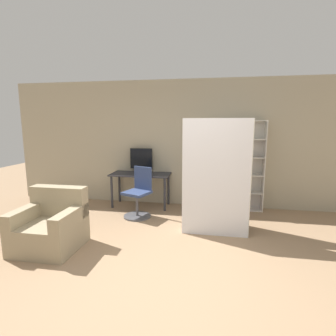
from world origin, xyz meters
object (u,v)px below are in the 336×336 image
(mattress_far, at_px, (216,174))
(mattress_near, at_px, (216,178))
(armchair, at_px, (51,226))
(bookshelf, at_px, (238,168))
(monitor, at_px, (141,160))
(office_chair, at_px, (139,196))

(mattress_far, bearing_deg, mattress_near, -90.00)
(armchair, bearing_deg, bookshelf, 38.94)
(bookshelf, bearing_deg, mattress_near, -108.64)
(monitor, distance_m, office_chair, 0.99)
(monitor, height_order, armchair, monitor)
(monitor, bearing_deg, armchair, -108.09)
(monitor, height_order, bookshelf, bookshelf)
(mattress_near, relative_size, armchair, 2.20)
(mattress_near, bearing_deg, mattress_far, 90.00)
(office_chair, relative_size, mattress_near, 0.51)
(monitor, distance_m, mattress_near, 2.09)
(monitor, xyz_separation_m, mattress_near, (1.61, -1.33, -0.06))
(monitor, height_order, mattress_near, mattress_near)
(mattress_far, relative_size, armchair, 2.20)
(monitor, distance_m, mattress_far, 1.90)
(office_chair, xyz_separation_m, armchair, (-0.89, -1.46, -0.08))
(office_chair, bearing_deg, bookshelf, 22.72)
(bookshelf, xyz_separation_m, armchair, (-2.80, -2.26, -0.55))
(office_chair, xyz_separation_m, mattress_near, (1.46, -0.56, 0.54))
(office_chair, height_order, mattress_near, mattress_near)
(office_chair, relative_size, mattress_far, 0.51)
(monitor, xyz_separation_m, bookshelf, (2.07, 0.03, -0.12))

